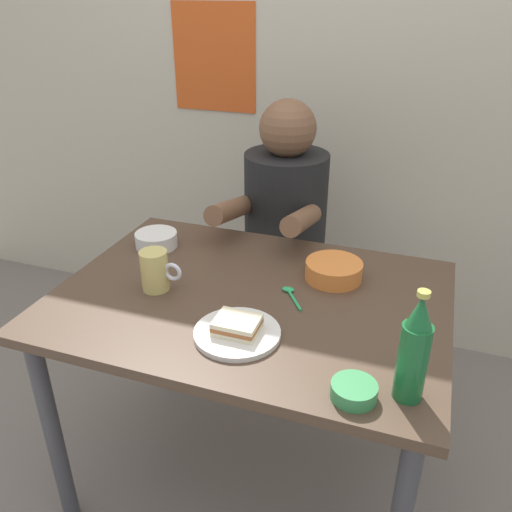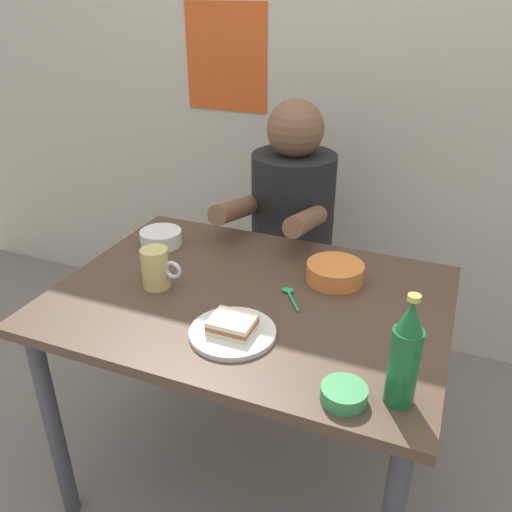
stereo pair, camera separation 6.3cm
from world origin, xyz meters
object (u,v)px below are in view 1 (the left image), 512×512
Objects in this scene: sandwich at (237,325)px; rice_bowl_white at (156,239)px; dining_table at (250,322)px; stool at (283,297)px; plate_orange at (237,333)px; beer_bottle at (414,351)px; person_seated at (285,206)px; beer_mug at (155,271)px.

sandwich is 0.79× the size of rice_bowl_white.
dining_table is 0.70m from stool.
plate_orange is at bearing -90.00° from sandwich.
dining_table is 0.23m from sandwich.
beer_bottle is at bearing -28.31° from rice_bowl_white.
dining_table is at bearing -82.36° from person_seated.
dining_table is 0.58m from beer_bottle.
plate_orange is 0.44m from beer_bottle.
rice_bowl_white is (-0.44, 0.38, -0.00)m from sandwich.
person_seated is at bearing 98.36° from plate_orange.
stool is (-0.08, 0.63, -0.30)m from dining_table.
beer_mug is (-0.18, -0.69, 0.45)m from stool.
rice_bowl_white is (-0.86, 0.46, -0.09)m from beer_bottle.
stool is 0.69m from rice_bowl_white.
stool is at bearing 120.86° from beer_bottle.
beer_mug is (-0.18, -0.68, 0.03)m from person_seated.
beer_bottle is at bearing -31.08° from dining_table.
person_seated is 2.75× the size of beer_bottle.
plate_orange is 1.75× the size of beer_mug.
person_seated is at bearing 97.64° from dining_table.
dining_table is 2.44× the size of stool.
beer_mug is at bearing -167.60° from dining_table.
dining_table is 5.00× the size of plate_orange.
stool is 4.09× the size of sandwich.
person_seated reaches higher than beer_bottle.
stool is 1.17m from beer_bottle.
dining_table is at bearing -82.50° from stool.
person_seated is at bearing 74.84° from beer_mug.
beer_mug reaches higher than rice_bowl_white.
beer_bottle is at bearing -10.94° from plate_orange.
stool is 0.63× the size of person_seated.
dining_table is 8.73× the size of beer_mug.
sandwich reaches higher than plate_orange.
rice_bowl_white is at bearing 119.21° from beer_mug.
person_seated is 0.82m from sandwich.
rice_bowl_white is (-0.14, 0.25, -0.03)m from beer_mug.
stool is 0.93m from sandwich.
beer_mug is 0.90× the size of rice_bowl_white.
beer_mug is at bearing 155.78° from plate_orange.
dining_table is at bearing -24.97° from rice_bowl_white.
dining_table is at bearing 100.61° from plate_orange.
person_seated reaches higher than plate_orange.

